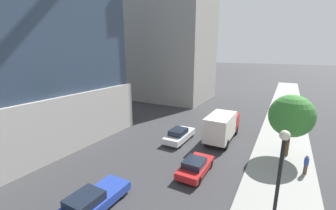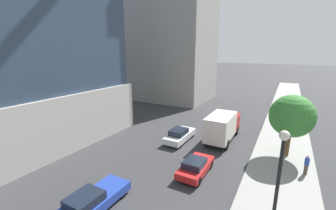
{
  "view_description": "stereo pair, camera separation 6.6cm",
  "coord_description": "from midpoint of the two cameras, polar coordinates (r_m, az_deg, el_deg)",
  "views": [
    {
      "loc": [
        7.63,
        2.84,
        9.74
      ],
      "look_at": [
        0.79,
        15.21,
        6.23
      ],
      "focal_mm": 23.06,
      "sensor_mm": 36.0,
      "label": 1
    },
    {
      "loc": [
        7.69,
        2.87,
        9.74
      ],
      "look_at": [
        0.79,
        15.21,
        6.23
      ],
      "focal_mm": 23.06,
      "sensor_mm": 36.0,
      "label": 2
    }
  ],
  "objects": [
    {
      "name": "car_red",
      "position": [
        18.36,
        7.37,
        -15.78
      ],
      "size": [
        1.83,
        4.16,
        1.35
      ],
      "color": "red",
      "rests_on": "ground"
    },
    {
      "name": "box_truck",
      "position": [
        24.71,
        14.27,
        -5.31
      ],
      "size": [
        2.37,
        6.81,
        3.17
      ],
      "color": "#B21E1E",
      "rests_on": "ground"
    },
    {
      "name": "pedestrian_blue_shirt",
      "position": [
        21.0,
        32.85,
        -13.12
      ],
      "size": [
        0.34,
        0.34,
        1.62
      ],
      "color": "brown",
      "rests_on": "sidewalk"
    },
    {
      "name": "car_blue",
      "position": [
        15.56,
        -18.92,
        -22.53
      ],
      "size": [
        1.94,
        4.53,
        1.39
      ],
      "color": "#233D9E",
      "rests_on": "ground"
    },
    {
      "name": "construction_building",
      "position": [
        46.07,
        1.29,
        23.24
      ],
      "size": [
        23.08,
        15.03,
        39.6
      ],
      "color": "#9E9B93",
      "rests_on": "ground"
    },
    {
      "name": "street_lamp",
      "position": [
        11.31,
        27.36,
        -16.75
      ],
      "size": [
        0.44,
        0.44,
        6.35
      ],
      "color": "black",
      "rests_on": "sidewalk"
    },
    {
      "name": "sidewalk",
      "position": [
        19.68,
        27.58,
        -17.19
      ],
      "size": [
        5.15,
        120.0,
        0.15
      ],
      "primitive_type": "cube",
      "color": "gray",
      "rests_on": "ground"
    },
    {
      "name": "car_white",
      "position": [
        24.25,
        3.18,
        -7.92
      ],
      "size": [
        1.84,
        4.68,
        1.46
      ],
      "color": "silver",
      "rests_on": "ground"
    },
    {
      "name": "street_tree",
      "position": [
        22.57,
        29.98,
        -2.57
      ],
      "size": [
        3.89,
        3.89,
        5.86
      ],
      "color": "brown",
      "rests_on": "sidewalk"
    }
  ]
}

